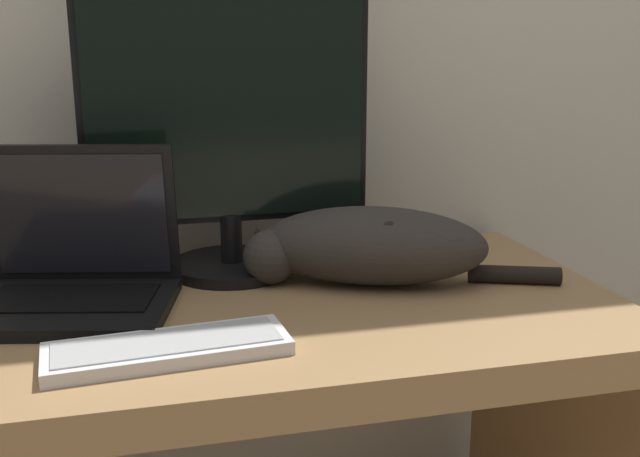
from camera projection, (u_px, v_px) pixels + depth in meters
name	position (u px, v px, depth m)	size (l,w,h in m)	color
desk	(226.00, 390.00, 1.27)	(1.33, 0.65, 0.70)	#A37A4C
monitor	(228.00, 128.00, 1.35)	(0.52, 0.23, 0.53)	black
laptop	(72.00, 277.00, 1.21)	(0.37, 0.31, 0.26)	black
external_keyboard	(168.00, 348.00, 1.04)	(0.34, 0.14, 0.02)	white
cat	(366.00, 245.00, 1.33)	(0.55, 0.29, 0.14)	#332D28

